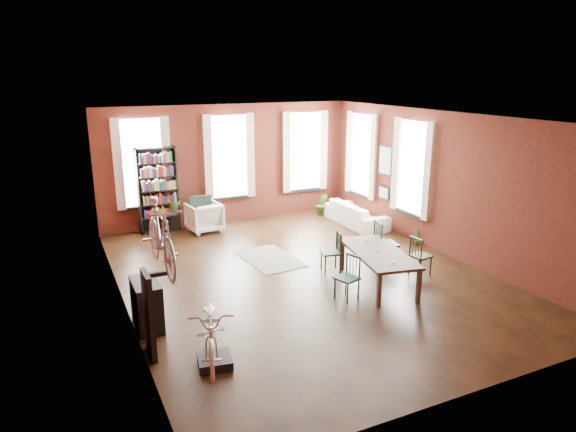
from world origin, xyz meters
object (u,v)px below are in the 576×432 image
dining_table (378,268)px  dining_chair_d (386,244)px  dining_chair_a (347,278)px  dining_chair_b (331,252)px  bike_trainer (215,361)px  console_table (147,305)px  bookshelf (158,190)px  plant_stand (176,220)px  cream_sofa (357,210)px  dining_chair_c (421,256)px  bicycle_floor (211,304)px  white_armchair (204,216)px

dining_table → dining_chair_d: dining_chair_d is taller
dining_chair_a → dining_chair_b: (0.40, 1.29, 0.01)m
bike_trainer → console_table: (-0.64, 1.55, 0.33)m
bookshelf → dining_chair_d: bearing=-49.7°
plant_stand → cream_sofa: bearing=-20.6°
dining_chair_a → dining_chair_c: bearing=83.1°
bicycle_floor → dining_chair_d: bearing=42.0°
cream_sofa → dining_chair_d: bearing=159.0°
bike_trainer → bicycle_floor: size_ratio=0.28×
dining_table → dining_chair_d: bearing=57.6°
white_armchair → console_table: 5.24m
cream_sofa → plant_stand: cream_sofa is taller
dining_table → console_table: bearing=-170.8°
dining_table → bookshelf: size_ratio=0.91×
bike_trainer → white_armchair: bearing=74.9°
dining_table → white_armchair: 5.26m
dining_table → bicycle_floor: (-3.76, -1.41, 0.62)m
console_table → bicycle_floor: (0.61, -1.56, 0.56)m
dining_chair_c → cream_sofa: 3.65m
dining_table → bike_trainer: bearing=-148.3°
dining_chair_c → cream_sofa: size_ratio=0.39×
bike_trainer → console_table: size_ratio=0.59×
dining_chair_a → dining_chair_c: (1.98, 0.37, -0.00)m
dining_chair_a → bookshelf: bookshelf is taller
dining_table → plant_stand: (-2.68, 5.35, -0.08)m
dining_chair_a → bike_trainer: dining_chair_a is taller
dining_chair_b → dining_chair_c: 1.83m
dining_chair_d → bicycle_floor: bicycle_floor is taller
white_armchair → cream_sofa: 4.08m
dining_table → dining_chair_b: 1.11m
console_table → plant_stand: bearing=71.9°
dining_table → dining_chair_c: bearing=15.2°
dining_chair_b → bookshelf: bearing=-135.2°
dining_chair_b → console_table: 3.99m
dining_table → bicycle_floor: bicycle_floor is taller
cream_sofa → bike_trainer: (-5.59, -5.05, -0.34)m
bookshelf → plant_stand: (0.42, 0.00, -0.84)m
dining_chair_c → console_table: 5.48m
dining_table → cream_sofa: cream_sofa is taller
bookshelf → white_armchair: bookshelf is taller
dining_chair_c → bookshelf: (-4.20, 5.27, 0.70)m
white_armchair → bookshelf: bearing=-31.6°
dining_table → plant_stand: 5.98m
dining_chair_c → dining_chair_d: (-0.34, 0.72, 0.08)m
white_armchair → dining_chair_a: bearing=96.8°
white_armchair → plant_stand: white_armchair is taller
dining_chair_c → plant_stand: (-3.78, 5.27, -0.14)m
dining_chair_a → console_table: (-3.50, 0.44, -0.01)m
dining_chair_a → bike_trainer: 3.09m
dining_chair_a → console_table: dining_chair_a is taller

